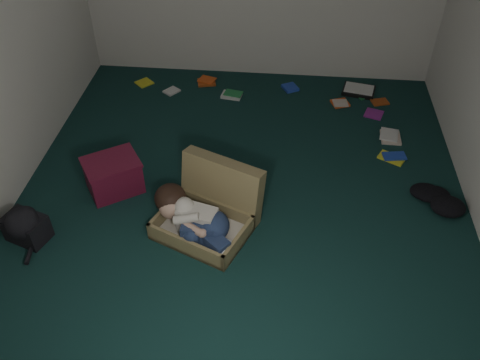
# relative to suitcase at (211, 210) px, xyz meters

# --- Properties ---
(floor) EXTENTS (4.50, 4.50, 0.00)m
(floor) POSITION_rel_suitcase_xyz_m (0.23, 0.33, -0.16)
(floor) COLOR #0F2C29
(floor) RESTS_ON ground
(wall_front) EXTENTS (4.50, 0.00, 4.50)m
(wall_front) POSITION_rel_suitcase_xyz_m (0.23, -1.92, 1.14)
(wall_front) COLOR silver
(wall_front) RESTS_ON ground
(suitcase) EXTENTS (0.95, 0.94, 0.53)m
(suitcase) POSITION_rel_suitcase_xyz_m (0.00, 0.00, 0.00)
(suitcase) COLOR olive
(suitcase) RESTS_ON floor
(person) EXTENTS (0.70, 0.59, 0.33)m
(person) POSITION_rel_suitcase_xyz_m (-0.12, -0.15, 0.04)
(person) COLOR beige
(person) RESTS_ON suitcase
(maroon_bin) EXTENTS (0.60, 0.57, 0.33)m
(maroon_bin) POSITION_rel_suitcase_xyz_m (-0.93, 0.34, 0.00)
(maroon_bin) COLOR maroon
(maroon_bin) RESTS_ON floor
(backpack) EXTENTS (0.50, 0.45, 0.25)m
(backpack) POSITION_rel_suitcase_xyz_m (-1.47, -0.31, -0.04)
(backpack) COLOR black
(backpack) RESTS_ON floor
(clothing_pile) EXTENTS (0.46, 0.41, 0.12)m
(clothing_pile) POSITION_rel_suitcase_xyz_m (1.93, 0.42, -0.10)
(clothing_pile) COLOR black
(clothing_pile) RESTS_ON floor
(paper_tray) EXTENTS (0.41, 0.34, 0.05)m
(paper_tray) POSITION_rel_suitcase_xyz_m (1.41, 2.25, -0.13)
(paper_tray) COLOR black
(paper_tray) RESTS_ON floor
(book_scatter) EXTENTS (2.99, 1.50, 0.02)m
(book_scatter) POSITION_rel_suitcase_xyz_m (0.68, 1.93, -0.15)
(book_scatter) COLOR yellow
(book_scatter) RESTS_ON floor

